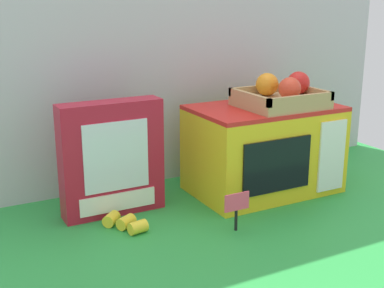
# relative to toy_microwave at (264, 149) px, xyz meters

# --- Properties ---
(ground_plane) EXTENTS (1.70, 1.70, 0.00)m
(ground_plane) POSITION_rel_toy_microwave_xyz_m (-0.19, 0.02, -0.13)
(ground_plane) COLOR green
(ground_plane) RESTS_ON ground
(display_back_panel) EXTENTS (1.61, 0.03, 0.69)m
(display_back_panel) POSITION_rel_toy_microwave_xyz_m (-0.19, 0.24, 0.22)
(display_back_panel) COLOR #B7BABF
(display_back_panel) RESTS_ON ground
(toy_microwave) EXTENTS (0.42, 0.27, 0.26)m
(toy_microwave) POSITION_rel_toy_microwave_xyz_m (0.00, 0.00, 0.00)
(toy_microwave) COLOR yellow
(toy_microwave) RESTS_ON ground
(food_groups_crate) EXTENTS (0.23, 0.20, 0.09)m
(food_groups_crate) POSITION_rel_toy_microwave_xyz_m (0.04, -0.02, 0.16)
(food_groups_crate) COLOR tan
(food_groups_crate) RESTS_ON toy_microwave
(cookie_set_box) EXTENTS (0.28, 0.07, 0.31)m
(cookie_set_box) POSITION_rel_toy_microwave_xyz_m (-0.46, 0.05, 0.02)
(cookie_set_box) COLOR #B2192D
(cookie_set_box) RESTS_ON ground
(price_sign) EXTENTS (0.07, 0.01, 0.10)m
(price_sign) POSITION_rel_toy_microwave_xyz_m (-0.23, -0.21, -0.06)
(price_sign) COLOR black
(price_sign) RESTS_ON ground
(loose_toy_banana) EXTENTS (0.09, 0.12, 0.03)m
(loose_toy_banana) POSITION_rel_toy_microwave_xyz_m (-0.47, -0.06, -0.11)
(loose_toy_banana) COLOR yellow
(loose_toy_banana) RESTS_ON ground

